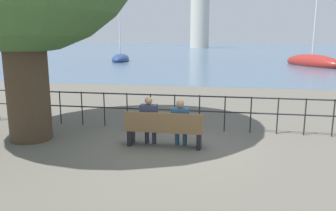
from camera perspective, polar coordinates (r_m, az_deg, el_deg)
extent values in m
plane|color=#605B51|center=(8.31, -0.61, -7.05)|extent=(1000.00, 1000.00, 0.00)
cube|color=#47607A|center=(168.50, 9.84, 10.39)|extent=(600.00, 300.00, 0.01)
cylinder|color=#423323|center=(9.29, -23.35, 4.34)|extent=(1.08, 1.08, 3.28)
cube|color=brown|center=(8.19, -0.62, -4.23)|extent=(1.94, 0.45, 0.05)
cube|color=brown|center=(7.93, -0.90, -2.89)|extent=(1.94, 0.04, 0.45)
cube|color=black|center=(8.45, -6.43, -5.39)|extent=(0.10, 0.41, 0.40)
cube|color=black|center=(8.14, 5.43, -6.03)|extent=(0.10, 0.41, 0.40)
cylinder|color=#2D3347|center=(8.49, -3.69, -5.08)|extent=(0.11, 0.11, 0.45)
cylinder|color=#2D3347|center=(8.45, -2.43, -5.16)|extent=(0.11, 0.11, 0.45)
cube|color=#2D3347|center=(8.31, -3.22, -3.47)|extent=(0.36, 0.26, 0.14)
cube|color=#2D3347|center=(8.17, -3.38, -1.93)|extent=(0.42, 0.24, 0.60)
sphere|color=#A87A5B|center=(8.09, -3.41, 0.87)|extent=(0.19, 0.19, 0.19)
cylinder|color=navy|center=(8.34, 1.60, -5.37)|extent=(0.11, 0.11, 0.45)
cylinder|color=navy|center=(8.32, 2.94, -5.43)|extent=(0.11, 0.11, 0.45)
cube|color=navy|center=(8.17, 2.20, -3.73)|extent=(0.37, 0.26, 0.14)
cube|color=navy|center=(8.03, 2.12, -2.34)|extent=(0.44, 0.24, 0.55)
sphere|color=#A87A5B|center=(7.95, 2.15, 0.34)|extent=(0.20, 0.20, 0.20)
cylinder|color=black|center=(11.66, -24.61, -0.04)|extent=(0.04, 0.04, 1.05)
cylinder|color=black|center=(11.26, -21.53, -0.18)|extent=(0.04, 0.04, 1.05)
cylinder|color=black|center=(10.90, -18.25, -0.32)|extent=(0.04, 0.04, 1.05)
cylinder|color=black|center=(10.57, -14.74, -0.47)|extent=(0.04, 0.04, 1.05)
cylinder|color=black|center=(10.28, -11.03, -0.62)|extent=(0.04, 0.04, 1.05)
cylinder|color=black|center=(10.05, -7.12, -0.78)|extent=(0.04, 0.04, 1.05)
cylinder|color=black|center=(9.86, -3.05, -0.95)|extent=(0.04, 0.04, 1.05)
cylinder|color=black|center=(9.72, 1.17, -1.11)|extent=(0.04, 0.04, 1.05)
cylinder|color=black|center=(9.63, 5.48, -1.28)|extent=(0.04, 0.04, 1.05)
cylinder|color=black|center=(9.60, 9.85, -1.43)|extent=(0.04, 0.04, 1.05)
cylinder|color=black|center=(9.63, 14.22, -1.58)|extent=(0.04, 0.04, 1.05)
cylinder|color=black|center=(9.71, 18.54, -1.72)|extent=(0.04, 0.04, 1.05)
cylinder|color=black|center=(9.85, 22.76, -1.85)|extent=(0.04, 0.04, 1.05)
cylinder|color=black|center=(10.04, 26.85, -1.96)|extent=(0.04, 0.04, 1.05)
cylinder|color=black|center=(9.62, 1.18, 1.76)|extent=(13.20, 0.04, 0.04)
cylinder|color=black|center=(9.71, 1.17, -0.81)|extent=(13.20, 0.04, 0.04)
ellipsoid|color=maroon|center=(36.52, 23.73, 6.87)|extent=(5.24, 8.03, 1.66)
cylinder|color=silver|center=(36.60, 24.46, 15.69)|extent=(0.14, 0.14, 10.29)
ellipsoid|color=navy|center=(40.80, -8.26, 7.99)|extent=(2.93, 5.62, 1.30)
cylinder|color=silver|center=(40.75, -8.41, 12.97)|extent=(0.14, 0.14, 6.30)
cylinder|color=beige|center=(104.68, 5.56, 15.32)|extent=(5.76, 5.76, 19.61)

